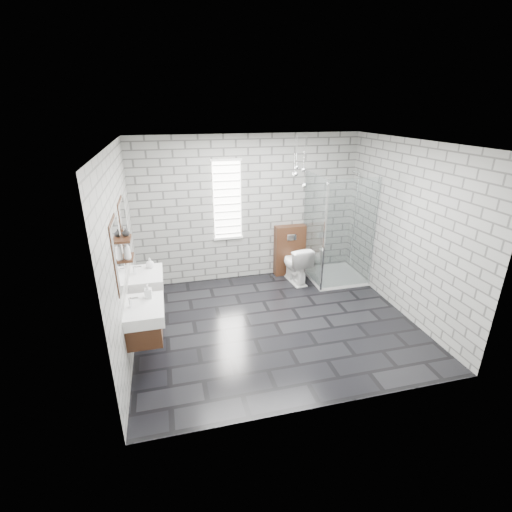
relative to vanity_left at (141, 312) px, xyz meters
name	(u,v)px	position (x,y,z in m)	size (l,w,h in m)	color
floor	(275,323)	(1.91, 0.51, -0.77)	(4.20, 3.60, 0.02)	black
ceiling	(279,142)	(1.91, 0.51, 1.95)	(4.20, 3.60, 0.02)	white
wall_back	(248,209)	(1.91, 2.32, 0.59)	(4.20, 0.02, 2.70)	#969691
wall_front	(331,302)	(1.91, -1.30, 0.59)	(4.20, 0.02, 2.70)	#969691
wall_left	(121,255)	(-0.20, 0.51, 0.59)	(0.02, 3.60, 2.70)	#969691
wall_right	(407,230)	(4.02, 0.51, 0.59)	(0.02, 3.60, 2.70)	#969691
vanity_left	(141,312)	(0.00, 0.00, 0.00)	(0.47, 0.70, 1.57)	#432514
vanity_right	(144,279)	(0.00, 0.98, 0.00)	(0.47, 0.70, 1.57)	#432514
shelf_lower	(128,258)	(-0.12, 0.46, 0.56)	(0.14, 0.30, 0.03)	#432514
shelf_upper	(125,239)	(-0.12, 0.46, 0.82)	(0.14, 0.30, 0.03)	#432514
window	(227,200)	(1.51, 2.29, 0.79)	(0.56, 0.05, 1.48)	white
cistern_panel	(290,250)	(2.71, 2.21, -0.26)	(0.60, 0.20, 1.00)	#432514
flush_plate	(292,237)	(2.71, 2.10, 0.04)	(0.18, 0.01, 0.12)	silver
shower_enclosure	(334,256)	(3.41, 1.69, -0.25)	(1.00, 1.00, 2.03)	white
pendant_cluster	(299,173)	(2.71, 1.88, 1.30)	(0.26, 0.23, 0.89)	silver
toilet	(296,264)	(2.71, 1.83, -0.39)	(0.41, 0.71, 0.73)	white
soap_bottle_a	(148,291)	(0.10, 0.19, 0.19)	(0.09, 0.09, 0.19)	#B2B2B2
soap_bottle_b	(150,263)	(0.10, 1.17, 0.17)	(0.12, 0.12, 0.16)	#B2B2B2
soap_bottle_c	(127,250)	(-0.11, 0.38, 0.70)	(0.09, 0.09, 0.24)	#B2B2B2
vase	(126,232)	(-0.11, 0.52, 0.89)	(0.10, 0.10, 0.10)	#B2B2B2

